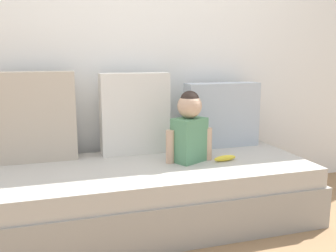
{
  "coord_description": "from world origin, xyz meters",
  "views": [
    {
      "loc": [
        -0.56,
        -2.28,
        1.11
      ],
      "look_at": [
        0.15,
        0.0,
        0.65
      ],
      "focal_mm": 39.99,
      "sensor_mm": 36.0,
      "label": 1
    }
  ],
  "objects_px": {
    "throw_pillow_left": "(33,117)",
    "banana": "(225,158)",
    "throw_pillow_center": "(135,113)",
    "toddler": "(189,127)",
    "throw_pillow_right": "(222,115)",
    "couch": "(147,194)"
  },
  "relations": [
    {
      "from": "throw_pillow_left",
      "to": "toddler",
      "type": "relative_size",
      "value": 1.25
    },
    {
      "from": "throw_pillow_left",
      "to": "banana",
      "type": "relative_size",
      "value": 3.51
    },
    {
      "from": "throw_pillow_left",
      "to": "banana",
      "type": "distance_m",
      "value": 1.31
    },
    {
      "from": "throw_pillow_left",
      "to": "throw_pillow_center",
      "type": "height_order",
      "value": "throw_pillow_left"
    },
    {
      "from": "banana",
      "to": "throw_pillow_left",
      "type": "bearing_deg",
      "value": 161.72
    },
    {
      "from": "couch",
      "to": "throw_pillow_right",
      "type": "relative_size",
      "value": 3.86
    },
    {
      "from": "couch",
      "to": "throw_pillow_left",
      "type": "relative_size",
      "value": 3.72
    },
    {
      "from": "throw_pillow_center",
      "to": "toddler",
      "type": "xyz_separation_m",
      "value": [
        0.3,
        -0.33,
        -0.06
      ]
    },
    {
      "from": "couch",
      "to": "throw_pillow_right",
      "type": "bearing_deg",
      "value": 25.81
    },
    {
      "from": "throw_pillow_right",
      "to": "banana",
      "type": "distance_m",
      "value": 0.49
    },
    {
      "from": "throw_pillow_center",
      "to": "toddler",
      "type": "height_order",
      "value": "throw_pillow_center"
    },
    {
      "from": "banana",
      "to": "couch",
      "type": "bearing_deg",
      "value": 172.54
    },
    {
      "from": "toddler",
      "to": "banana",
      "type": "bearing_deg",
      "value": -17.72
    },
    {
      "from": "throw_pillow_center",
      "to": "banana",
      "type": "xyz_separation_m",
      "value": [
        0.53,
        -0.4,
        -0.27
      ]
    },
    {
      "from": "throw_pillow_center",
      "to": "throw_pillow_left",
      "type": "bearing_deg",
      "value": 180.0
    },
    {
      "from": "throw_pillow_right",
      "to": "banana",
      "type": "height_order",
      "value": "throw_pillow_right"
    },
    {
      "from": "throw_pillow_left",
      "to": "throw_pillow_right",
      "type": "relative_size",
      "value": 1.04
    },
    {
      "from": "couch",
      "to": "throw_pillow_left",
      "type": "height_order",
      "value": "throw_pillow_left"
    },
    {
      "from": "throw_pillow_center",
      "to": "banana",
      "type": "bearing_deg",
      "value": -37.21
    },
    {
      "from": "couch",
      "to": "throw_pillow_center",
      "type": "bearing_deg",
      "value": 90.0
    },
    {
      "from": "couch",
      "to": "throw_pillow_left",
      "type": "xyz_separation_m",
      "value": [
        -0.69,
        0.33,
        0.5
      ]
    },
    {
      "from": "throw_pillow_left",
      "to": "throw_pillow_right",
      "type": "bearing_deg",
      "value": 0.0
    }
  ]
}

